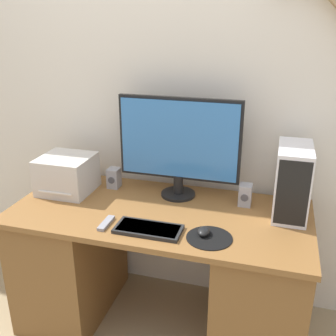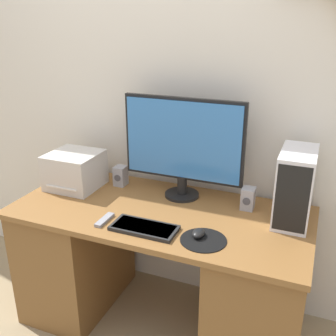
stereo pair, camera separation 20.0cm
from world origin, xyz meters
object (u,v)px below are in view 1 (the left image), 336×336
Objects in this scene: speaker_left at (114,178)px; printer at (67,174)px; monitor at (179,143)px; keyboard at (148,229)px; mouse at (204,231)px; remote_control at (106,223)px; computer_tower at (292,181)px; speaker_right at (245,195)px.

printer is at bearing -152.73° from speaker_left.
keyboard is at bearing -94.80° from monitor.
keyboard is 1.11× the size of printer.
remote_control is (-0.49, -0.04, -0.01)m from mouse.
speaker_left is 0.84× the size of remote_control.
monitor is 4.83× the size of remote_control.
printer is (-0.64, -0.12, -0.21)m from monitor.
speaker_left is at bearing 108.27° from remote_control.
monitor is 0.63m from computer_tower.
keyboard reaches higher than remote_control.
monitor reaches higher than keyboard.
speaker_left is at bearing 147.55° from mouse.
keyboard is 3.83× the size of mouse.
keyboard is 0.69m from printer.
mouse is (0.23, -0.40, -0.30)m from monitor.
keyboard is 2.70× the size of speaker_right.
speaker_right is at bearing 32.84° from remote_control.
speaker_right is (0.38, -0.02, -0.26)m from monitor.
speaker_right is (0.15, 0.38, 0.04)m from mouse.
computer_tower reaches higher than printer.
monitor is 0.59m from remote_control.
mouse is 0.71× the size of speaker_right.
remote_control is at bearing -156.76° from computer_tower.
remote_control is (-0.87, -0.38, -0.18)m from computer_tower.
keyboard is 0.22m from remote_control.
monitor is 2.12× the size of keyboard.
speaker_right is 0.77m from remote_control.
mouse is 0.23× the size of computer_tower.
printer reaches higher than speaker_left.
remote_control is at bearing -179.61° from keyboard.
mouse is at bearing -60.12° from monitor.
printer is 1.03m from speaker_right.
speaker_left is 0.79m from speaker_right.
printer reaches higher than mouse.
computer_tower is at bearing -9.45° from speaker_right.
speaker_right is (-0.23, 0.04, -0.12)m from computer_tower.
keyboard is at bearing -150.18° from computer_tower.
speaker_left is (-1.02, 0.06, -0.12)m from computer_tower.
keyboard is at bearing -172.77° from mouse.
monitor reaches higher than mouse.
keyboard is at bearing -135.48° from speaker_right.
keyboard is at bearing 0.39° from remote_control.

